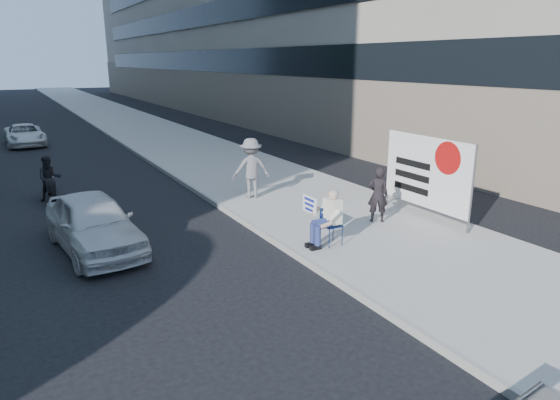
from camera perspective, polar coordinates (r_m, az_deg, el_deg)
ground at (r=8.36m, az=3.54°, el=-15.08°), size 160.00×160.00×0.00m
near_sidewalk at (r=27.51m, az=-12.21°, el=6.58°), size 5.00×120.00×0.15m
seated_protester at (r=11.40m, az=5.40°, el=-1.72°), size 0.83×1.11×1.31m
jogger at (r=15.37m, az=-3.32°, el=3.66°), size 1.30×0.90×1.84m
pedestrian_woman at (r=13.27m, az=11.12°, el=0.61°), size 0.64×0.59×1.47m
protest_banner at (r=13.81m, az=16.40°, el=3.06°), size 0.08×3.06×2.20m
white_sedan_near at (r=12.26m, az=-20.56°, el=-2.46°), size 1.96×4.02×1.32m
white_sedan_far at (r=29.18m, az=-27.15°, el=6.65°), size 1.91×3.95×1.08m
motorcycle at (r=17.17m, az=-24.81°, el=2.01°), size 0.70×2.04×1.42m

